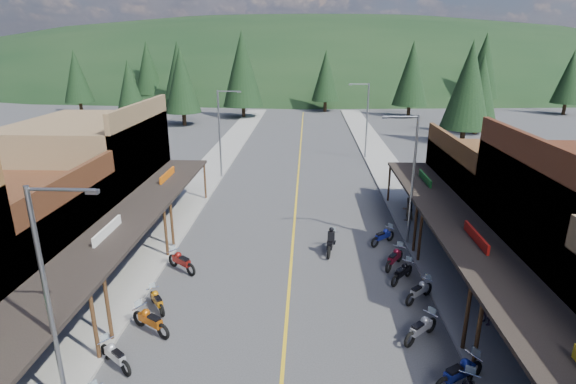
# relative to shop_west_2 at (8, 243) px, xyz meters

# --- Properties ---
(ground) EXTENTS (220.00, 220.00, 0.00)m
(ground) POSITION_rel_shop_west_2_xyz_m (13.75, -1.70, -2.53)
(ground) COLOR #38383A
(ground) RESTS_ON ground
(centerline) EXTENTS (0.15, 90.00, 0.01)m
(centerline) POSITION_rel_shop_west_2_xyz_m (13.75, 18.30, -2.53)
(centerline) COLOR gold
(centerline) RESTS_ON ground
(sidewalk_west) EXTENTS (3.40, 94.00, 0.15)m
(sidewalk_west) POSITION_rel_shop_west_2_xyz_m (5.05, 18.30, -2.46)
(sidewalk_west) COLOR gray
(sidewalk_west) RESTS_ON ground
(sidewalk_east) EXTENTS (3.40, 94.00, 0.15)m
(sidewalk_east) POSITION_rel_shop_west_2_xyz_m (22.45, 18.30, -2.46)
(sidewalk_east) COLOR gray
(sidewalk_east) RESTS_ON ground
(shop_west_2) EXTENTS (10.90, 9.00, 6.20)m
(shop_west_2) POSITION_rel_shop_west_2_xyz_m (0.00, 0.00, 0.00)
(shop_west_2) COLOR #3F2111
(shop_west_2) RESTS_ON ground
(shop_west_3) EXTENTS (10.90, 10.20, 8.20)m
(shop_west_3) POSITION_rel_shop_west_2_xyz_m (-0.03, 9.60, 0.99)
(shop_west_3) COLOR brown
(shop_west_3) RESTS_ON ground
(shop_east_3) EXTENTS (10.90, 10.20, 6.20)m
(shop_east_3) POSITION_rel_shop_west_2_xyz_m (27.51, 9.60, -0.00)
(shop_east_3) COLOR #4C2D16
(shop_east_3) RESTS_ON ground
(streetlight_0) EXTENTS (2.16, 0.18, 8.00)m
(streetlight_0) POSITION_rel_shop_west_2_xyz_m (6.80, -7.70, 1.93)
(streetlight_0) COLOR gray
(streetlight_0) RESTS_ON ground
(streetlight_1) EXTENTS (2.16, 0.18, 8.00)m
(streetlight_1) POSITION_rel_shop_west_2_xyz_m (6.80, 20.30, 1.93)
(streetlight_1) COLOR gray
(streetlight_1) RESTS_ON ground
(streetlight_2) EXTENTS (2.16, 0.18, 8.00)m
(streetlight_2) POSITION_rel_shop_west_2_xyz_m (20.71, 6.30, 1.93)
(streetlight_2) COLOR gray
(streetlight_2) RESTS_ON ground
(streetlight_3) EXTENTS (2.16, 0.18, 8.00)m
(streetlight_3) POSITION_rel_shop_west_2_xyz_m (20.71, 28.30, 1.93)
(streetlight_3) COLOR gray
(streetlight_3) RESTS_ON ground
(ridge_hill) EXTENTS (310.00, 140.00, 60.00)m
(ridge_hill) POSITION_rel_shop_west_2_xyz_m (13.75, 133.30, -2.53)
(ridge_hill) COLOR black
(ridge_hill) RESTS_ON ground
(pine_0) EXTENTS (5.04, 5.04, 11.00)m
(pine_0) POSITION_rel_shop_west_2_xyz_m (-26.25, 60.30, 3.95)
(pine_0) COLOR black
(pine_0) RESTS_ON ground
(pine_1) EXTENTS (5.88, 5.88, 12.50)m
(pine_1) POSITION_rel_shop_west_2_xyz_m (-10.25, 68.30, 4.70)
(pine_1) COLOR black
(pine_1) RESTS_ON ground
(pine_2) EXTENTS (6.72, 6.72, 14.00)m
(pine_2) POSITION_rel_shop_west_2_xyz_m (3.75, 56.30, 5.46)
(pine_2) COLOR black
(pine_2) RESTS_ON ground
(pine_3) EXTENTS (5.04, 5.04, 11.00)m
(pine_3) POSITION_rel_shop_west_2_xyz_m (17.75, 64.30, 3.95)
(pine_3) COLOR black
(pine_3) RESTS_ON ground
(pine_4) EXTENTS (5.88, 5.88, 12.50)m
(pine_4) POSITION_rel_shop_west_2_xyz_m (31.75, 58.30, 4.70)
(pine_4) COLOR black
(pine_4) RESTS_ON ground
(pine_5) EXTENTS (6.72, 6.72, 14.00)m
(pine_5) POSITION_rel_shop_west_2_xyz_m (47.75, 70.30, 5.46)
(pine_5) COLOR black
(pine_5) RESTS_ON ground
(pine_6) EXTENTS (5.04, 5.04, 11.00)m
(pine_6) POSITION_rel_shop_west_2_xyz_m (59.75, 62.30, 3.95)
(pine_6) COLOR black
(pine_6) RESTS_ON ground
(pine_7) EXTENTS (5.88, 5.88, 12.50)m
(pine_7) POSITION_rel_shop_west_2_xyz_m (-18.25, 74.30, 4.70)
(pine_7) COLOR black
(pine_7) RESTS_ON ground
(pine_8) EXTENTS (4.48, 4.48, 10.00)m
(pine_8) POSITION_rel_shop_west_2_xyz_m (-8.25, 38.30, 3.44)
(pine_8) COLOR black
(pine_8) RESTS_ON ground
(pine_9) EXTENTS (4.93, 4.93, 10.80)m
(pine_9) POSITION_rel_shop_west_2_xyz_m (37.75, 43.30, 3.85)
(pine_9) COLOR black
(pine_9) RESTS_ON ground
(pine_10) EXTENTS (5.38, 5.38, 11.60)m
(pine_10) POSITION_rel_shop_west_2_xyz_m (-4.25, 48.30, 4.25)
(pine_10) COLOR black
(pine_10) RESTS_ON ground
(pine_11) EXTENTS (5.82, 5.82, 12.40)m
(pine_11) POSITION_rel_shop_west_2_xyz_m (33.75, 36.30, 4.65)
(pine_11) COLOR black
(pine_11) RESTS_ON ground
(bike_west_6) EXTENTS (2.00, 1.76, 1.15)m
(bike_west_6) POSITION_rel_shop_west_2_xyz_m (7.37, -5.47, -1.96)
(bike_west_6) COLOR #ACACB2
(bike_west_6) RESTS_ON ground
(bike_west_7) EXTENTS (2.29, 1.84, 1.28)m
(bike_west_7) POSITION_rel_shop_west_2_xyz_m (7.99, -3.26, -1.89)
(bike_west_7) COLOR #AB4F0C
(bike_west_7) RESTS_ON ground
(bike_west_8) EXTENTS (1.59, 1.89, 1.07)m
(bike_west_8) POSITION_rel_shop_west_2_xyz_m (7.70, -1.51, -2.00)
(bike_west_8) COLOR orange
(bike_west_8) RESTS_ON ground
(bike_west_9) EXTENTS (2.22, 1.99, 1.28)m
(bike_west_9) POSITION_rel_shop_west_2_xyz_m (7.83, 2.25, -1.89)
(bike_west_9) COLOR maroon
(bike_west_9) RESTS_ON ground
(bike_east_6) EXTENTS (2.39, 1.89, 1.33)m
(bike_east_6) POSITION_rel_shop_west_2_xyz_m (20.13, -5.96, -1.87)
(bike_east_6) COLOR navy
(bike_east_6) RESTS_ON ground
(bike_east_7) EXTENTS (2.04, 1.96, 1.21)m
(bike_east_7) POSITION_rel_shop_west_2_xyz_m (19.42, -3.24, -1.93)
(bike_east_7) COLOR #A4A3A9
(bike_east_7) RESTS_ON ground
(bike_east_8) EXTENTS (1.94, 1.88, 1.16)m
(bike_east_8) POSITION_rel_shop_west_2_xyz_m (20.05, -0.19, -1.95)
(bike_east_8) COLOR #AEAFB4
(bike_east_8) RESTS_ON ground
(bike_east_9) EXTENTS (1.81, 1.99, 1.16)m
(bike_east_9) POSITION_rel_shop_west_2_xyz_m (19.59, 1.63, -1.95)
(bike_east_9) COLOR black
(bike_east_9) RESTS_ON ground
(bike_east_10) EXTENTS (1.77, 2.21, 1.23)m
(bike_east_10) POSITION_rel_shop_west_2_xyz_m (19.48, 3.23, -1.92)
(bike_east_10) COLOR maroon
(bike_east_10) RESTS_ON ground
(bike_east_11) EXTENTS (1.98, 1.88, 1.17)m
(bike_east_11) POSITION_rel_shop_west_2_xyz_m (19.32, 6.23, -1.95)
(bike_east_11) COLOR navy
(bike_east_11) RESTS_ON ground
(rider_on_bike) EXTENTS (1.14, 2.39, 1.75)m
(rider_on_bike) POSITION_rel_shop_west_2_xyz_m (16.04, 4.88, -1.83)
(rider_on_bike) COLOR black
(rider_on_bike) RESTS_ON ground
(pedestrian_east_a) EXTENTS (0.54, 0.68, 1.62)m
(pedestrian_east_a) POSITION_rel_shop_west_2_xyz_m (22.53, -2.16, -1.57)
(pedestrian_east_a) COLOR #261B29
(pedestrian_east_a) RESTS_ON sidewalk_east
(pedestrian_east_b) EXTENTS (0.91, 0.68, 1.67)m
(pedestrian_east_b) POSITION_rel_shop_west_2_xyz_m (21.60, 10.00, -1.55)
(pedestrian_east_b) COLOR brown
(pedestrian_east_b) RESTS_ON sidewalk_east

